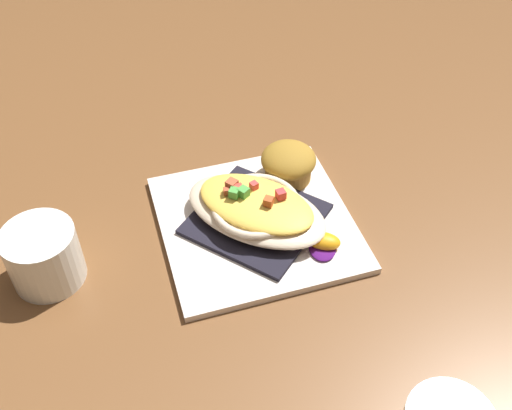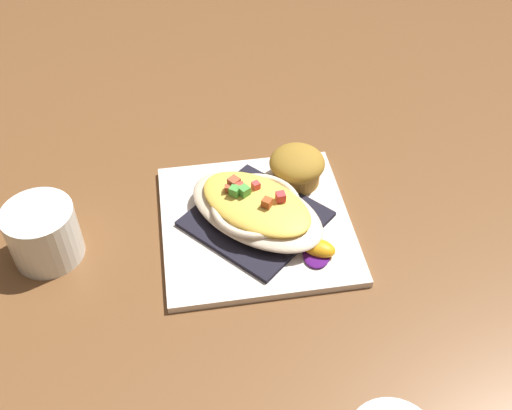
# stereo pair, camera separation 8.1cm
# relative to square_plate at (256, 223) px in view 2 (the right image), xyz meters

# --- Properties ---
(ground_plane) EXTENTS (2.60, 2.60, 0.00)m
(ground_plane) POSITION_rel_square_plate_xyz_m (0.00, 0.00, -0.01)
(ground_plane) COLOR brown
(square_plate) EXTENTS (0.29, 0.29, 0.01)m
(square_plate) POSITION_rel_square_plate_xyz_m (0.00, 0.00, 0.00)
(square_plate) COLOR silver
(square_plate) RESTS_ON ground_plane
(folded_napkin) EXTENTS (0.22, 0.22, 0.01)m
(folded_napkin) POSITION_rel_square_plate_xyz_m (0.00, 0.00, 0.01)
(folded_napkin) COLOR black
(folded_napkin) RESTS_ON square_plate
(gratin_dish) EXTENTS (0.23, 0.21, 0.05)m
(gratin_dish) POSITION_rel_square_plate_xyz_m (-0.00, -0.00, 0.03)
(gratin_dish) COLOR beige
(gratin_dish) RESTS_ON folded_napkin
(muffin) EXTENTS (0.08, 0.08, 0.05)m
(muffin) POSITION_rel_square_plate_xyz_m (-0.06, 0.08, 0.03)
(muffin) COLOR #A3722C
(muffin) RESTS_ON square_plate
(orange_garnish) EXTENTS (0.06, 0.06, 0.02)m
(orange_garnish) POSITION_rel_square_plate_xyz_m (0.08, 0.06, 0.01)
(orange_garnish) COLOR #491364
(orange_garnish) RESTS_ON square_plate
(coffee_mug) EXTENTS (0.12, 0.09, 0.08)m
(coffee_mug) POSITION_rel_square_plate_xyz_m (-0.04, -0.28, 0.03)
(coffee_mug) COLOR white
(coffee_mug) RESTS_ON ground_plane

